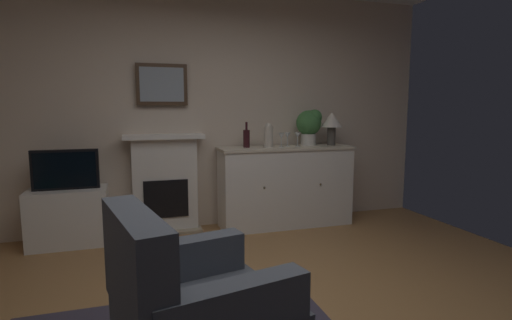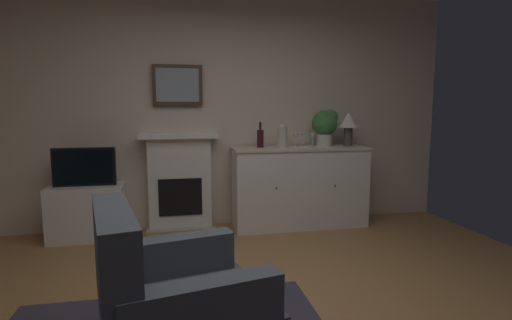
{
  "view_description": "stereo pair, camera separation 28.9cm",
  "coord_description": "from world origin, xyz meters",
  "px_view_note": "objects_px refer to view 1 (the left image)",
  "views": [
    {
      "loc": [
        -0.85,
        -2.14,
        1.38
      ],
      "look_at": [
        -0.0,
        0.61,
        1.0
      ],
      "focal_mm": 27.42,
      "sensor_mm": 36.0,
      "label": 1
    },
    {
      "loc": [
        -0.57,
        -2.21,
        1.38
      ],
      "look_at": [
        -0.0,
        0.61,
        1.0
      ],
      "focal_mm": 27.42,
      "sensor_mm": 36.0,
      "label": 2
    }
  ],
  "objects_px": {
    "wine_glass_right": "(298,136)",
    "potted_plant_small": "(310,124)",
    "wine_glass_center": "(287,136)",
    "tv_cabinet": "(69,217)",
    "tv_set": "(66,170)",
    "fireplace_unit": "(165,183)",
    "wine_bottle": "(246,138)",
    "vase_decorative": "(268,135)",
    "framed_picture": "(162,85)",
    "table_lamp": "(332,122)",
    "sideboard_cabinet": "(285,186)",
    "armchair": "(192,311)",
    "wine_glass_left": "(281,137)"
  },
  "relations": [
    {
      "from": "fireplace_unit",
      "to": "tv_cabinet",
      "type": "relative_size",
      "value": 1.47
    },
    {
      "from": "tv_cabinet",
      "to": "wine_glass_center",
      "type": "bearing_deg",
      "value": 0.45
    },
    {
      "from": "wine_bottle",
      "to": "armchair",
      "type": "height_order",
      "value": "wine_bottle"
    },
    {
      "from": "wine_glass_center",
      "to": "tv_set",
      "type": "bearing_deg",
      "value": -179.0
    },
    {
      "from": "wine_glass_right",
      "to": "table_lamp",
      "type": "bearing_deg",
      "value": 1.69
    },
    {
      "from": "tv_cabinet",
      "to": "potted_plant_small",
      "type": "relative_size",
      "value": 1.74
    },
    {
      "from": "table_lamp",
      "to": "wine_glass_left",
      "type": "xyz_separation_m",
      "value": [
        -0.67,
        -0.05,
        -0.16
      ]
    },
    {
      "from": "fireplace_unit",
      "to": "framed_picture",
      "type": "height_order",
      "value": "framed_picture"
    },
    {
      "from": "tv_cabinet",
      "to": "wine_glass_left",
      "type": "bearing_deg",
      "value": -1.74
    },
    {
      "from": "tv_set",
      "to": "armchair",
      "type": "bearing_deg",
      "value": -69.09
    },
    {
      "from": "fireplace_unit",
      "to": "framed_picture",
      "type": "relative_size",
      "value": 2.0
    },
    {
      "from": "wine_glass_left",
      "to": "tv_cabinet",
      "type": "distance_m",
      "value": 2.4
    },
    {
      "from": "tv_cabinet",
      "to": "tv_set",
      "type": "xyz_separation_m",
      "value": [
        -0.0,
        -0.02,
        0.49
      ]
    },
    {
      "from": "wine_bottle",
      "to": "vase_decorative",
      "type": "distance_m",
      "value": 0.25
    },
    {
      "from": "table_lamp",
      "to": "sideboard_cabinet",
      "type": "bearing_deg",
      "value": -180.0
    },
    {
      "from": "table_lamp",
      "to": "vase_decorative",
      "type": "relative_size",
      "value": 1.42
    },
    {
      "from": "wine_glass_center",
      "to": "sideboard_cabinet",
      "type": "bearing_deg",
      "value": -134.2
    },
    {
      "from": "fireplace_unit",
      "to": "wine_bottle",
      "type": "bearing_deg",
      "value": -8.37
    },
    {
      "from": "table_lamp",
      "to": "wine_glass_right",
      "type": "distance_m",
      "value": 0.47
    },
    {
      "from": "sideboard_cabinet",
      "to": "tv_set",
      "type": "relative_size",
      "value": 2.54
    },
    {
      "from": "table_lamp",
      "to": "tv_cabinet",
      "type": "relative_size",
      "value": 0.53
    },
    {
      "from": "wine_bottle",
      "to": "vase_decorative",
      "type": "height_order",
      "value": "wine_bottle"
    },
    {
      "from": "tv_set",
      "to": "framed_picture",
      "type": "bearing_deg",
      "value": 13.31
    },
    {
      "from": "wine_glass_right",
      "to": "vase_decorative",
      "type": "bearing_deg",
      "value": -174.38
    },
    {
      "from": "vase_decorative",
      "to": "armchair",
      "type": "height_order",
      "value": "vase_decorative"
    },
    {
      "from": "fireplace_unit",
      "to": "armchair",
      "type": "distance_m",
      "value": 2.58
    },
    {
      "from": "wine_bottle",
      "to": "tv_cabinet",
      "type": "relative_size",
      "value": 0.39
    },
    {
      "from": "fireplace_unit",
      "to": "table_lamp",
      "type": "distance_m",
      "value": 2.08
    },
    {
      "from": "potted_plant_small",
      "to": "tv_cabinet",
      "type": "bearing_deg",
      "value": -179.35
    },
    {
      "from": "table_lamp",
      "to": "wine_glass_left",
      "type": "bearing_deg",
      "value": -175.35
    },
    {
      "from": "wine_glass_center",
      "to": "wine_glass_left",
      "type": "bearing_deg",
      "value": -141.45
    },
    {
      "from": "sideboard_cabinet",
      "to": "fireplace_unit",
      "type": "bearing_deg",
      "value": 172.65
    },
    {
      "from": "fireplace_unit",
      "to": "wine_glass_center",
      "type": "bearing_deg",
      "value": -5.83
    },
    {
      "from": "table_lamp",
      "to": "potted_plant_small",
      "type": "bearing_deg",
      "value": 170.44
    },
    {
      "from": "table_lamp",
      "to": "potted_plant_small",
      "type": "relative_size",
      "value": 0.93
    },
    {
      "from": "framed_picture",
      "to": "armchair",
      "type": "height_order",
      "value": "framed_picture"
    },
    {
      "from": "wine_glass_center",
      "to": "potted_plant_small",
      "type": "xyz_separation_m",
      "value": [
        0.29,
        0.01,
        0.13
      ]
    },
    {
      "from": "fireplace_unit",
      "to": "wine_glass_right",
      "type": "xyz_separation_m",
      "value": [
        1.52,
        -0.19,
        0.51
      ]
    },
    {
      "from": "wine_glass_right",
      "to": "potted_plant_small",
      "type": "distance_m",
      "value": 0.23
    },
    {
      "from": "sideboard_cabinet",
      "to": "potted_plant_small",
      "type": "distance_m",
      "value": 0.79
    },
    {
      "from": "wine_bottle",
      "to": "tv_set",
      "type": "xyz_separation_m",
      "value": [
        -1.88,
        -0.05,
        -0.27
      ]
    },
    {
      "from": "framed_picture",
      "to": "table_lamp",
      "type": "bearing_deg",
      "value": -6.47
    },
    {
      "from": "wine_bottle",
      "to": "wine_glass_left",
      "type": "distance_m",
      "value": 0.4
    },
    {
      "from": "framed_picture",
      "to": "vase_decorative",
      "type": "xyz_separation_m",
      "value": [
        1.14,
        -0.27,
        -0.56
      ]
    },
    {
      "from": "fireplace_unit",
      "to": "wine_glass_center",
      "type": "distance_m",
      "value": 1.5
    },
    {
      "from": "wine_bottle",
      "to": "potted_plant_small",
      "type": "relative_size",
      "value": 0.67
    },
    {
      "from": "sideboard_cabinet",
      "to": "wine_glass_left",
      "type": "distance_m",
      "value": 0.6
    },
    {
      "from": "tv_cabinet",
      "to": "wine_glass_right",
      "type": "bearing_deg",
      "value": -0.65
    },
    {
      "from": "table_lamp",
      "to": "wine_glass_right",
      "type": "bearing_deg",
      "value": -178.31
    },
    {
      "from": "wine_glass_center",
      "to": "tv_cabinet",
      "type": "relative_size",
      "value": 0.22
    }
  ]
}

